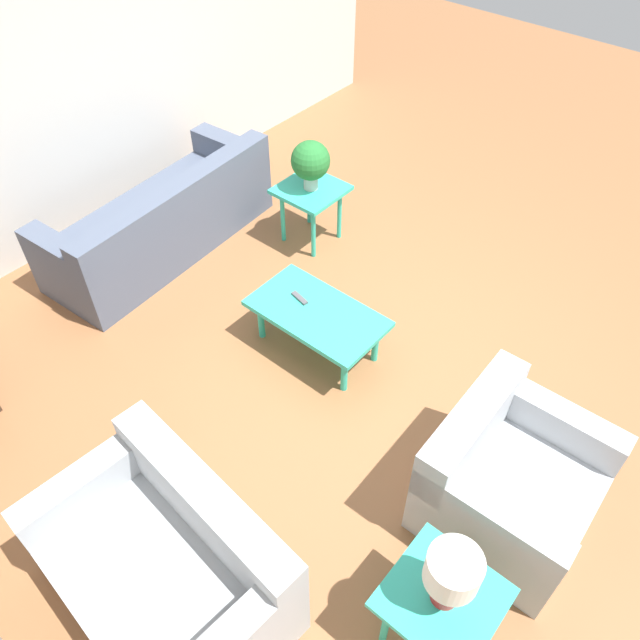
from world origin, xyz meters
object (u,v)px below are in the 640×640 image
coffee_table (317,316)px  side_table_lamp (441,603)px  armchair (506,481)px  loveseat (170,568)px  potted_plant (311,162)px  side_table_plant (311,196)px  table_lamp (452,574)px  sofa (163,221)px

coffee_table → side_table_lamp: bearing=146.4°
coffee_table → armchair: bearing=170.1°
armchair → side_table_lamp: armchair is taller
armchair → loveseat: (1.14, 1.64, -0.01)m
armchair → potted_plant: potted_plant is taller
coffee_table → potted_plant: bearing=-47.5°
side_table_plant → potted_plant: bearing=180.0°
loveseat → table_lamp: table_lamp is taller
sofa → coffee_table: (-1.85, 0.06, 0.05)m
coffee_table → table_lamp: 2.26m
sofa → coffee_table: 1.86m
table_lamp → side_table_lamp: bearing=-90.0°
coffee_table → table_lamp: size_ratio=2.54×
armchair → loveseat: 2.00m
armchair → coffee_table: bearing=78.8°
coffee_table → potted_plant: potted_plant is taller
loveseat → side_table_plant: size_ratio=2.58×
sofa → loveseat: loveseat is taller
coffee_table → potted_plant: size_ratio=2.32×
armchair → side_table_lamp: size_ratio=1.79×
coffee_table → side_table_plant: size_ratio=1.84×
sofa → loveseat: 3.18m
potted_plant → table_lamp: bearing=141.0°
side_table_plant → potted_plant: 0.35m
side_table_lamp → potted_plant: bearing=-39.0°
coffee_table → side_table_plant: 1.39m
loveseat → table_lamp: 1.52m
loveseat → potted_plant: potted_plant is taller
coffee_table → side_table_plant: (0.93, -1.02, 0.12)m
armchair → table_lamp: table_lamp is taller
sofa → armchair: 3.62m
sofa → armchair: armchair is taller
sofa → coffee_table: size_ratio=2.16×
coffee_table → table_lamp: bearing=146.4°
sofa → side_table_plant: 1.34m
armchair → loveseat: bearing=143.9°
loveseat → coffee_table: size_ratio=1.40×
coffee_table → sofa: bearing=-2.0°
loveseat → side_table_lamp: 1.44m
armchair → side_table_lamp: (-0.10, 0.92, 0.16)m
sofa → side_table_lamp: 3.92m
sofa → side_table_plant: (-0.92, -0.95, 0.17)m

